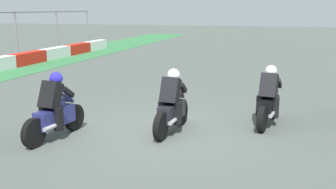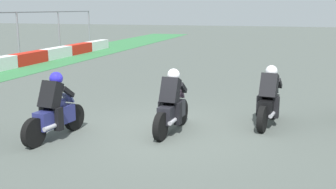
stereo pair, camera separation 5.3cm
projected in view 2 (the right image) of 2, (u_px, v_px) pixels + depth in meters
name	position (u px, v px, depth m)	size (l,w,h in m)	color
ground_plane	(166.00, 131.00, 9.84)	(120.00, 120.00, 0.00)	#4D554F
rider_lane_b	(269.00, 101.00, 10.21)	(2.04, 0.60, 1.51)	black
rider_lane_c	(172.00, 106.00, 9.62)	(2.04, 0.56, 1.51)	black
rider_lane_d	(55.00, 111.00, 9.16)	(2.04, 0.59, 1.51)	black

